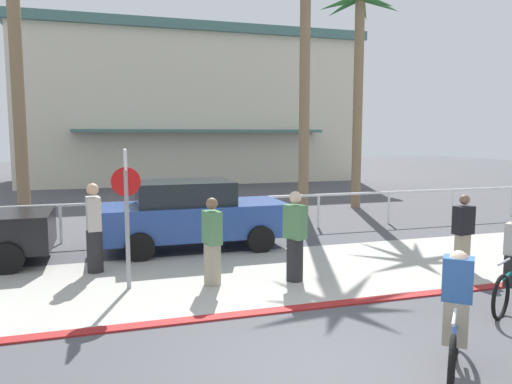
# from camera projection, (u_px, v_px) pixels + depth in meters

# --- Properties ---
(ground_plane) EXTENTS (80.00, 80.00, 0.00)m
(ground_plane) POSITION_uv_depth(u_px,v_px,m) (191.00, 226.00, 15.25)
(ground_plane) COLOR #4C4C51
(sidewalk_strip) EXTENTS (44.00, 4.00, 0.02)m
(sidewalk_strip) POSITION_uv_depth(u_px,v_px,m) (240.00, 277.00, 9.74)
(sidewalk_strip) COLOR #ADAAA0
(sidewalk_strip) RESTS_ON ground
(curb_paint) EXTENTS (44.00, 0.24, 0.03)m
(curb_paint) POSITION_uv_depth(u_px,v_px,m) (273.00, 311.00, 7.84)
(curb_paint) COLOR maroon
(curb_paint) RESTS_ON ground
(building_backdrop) EXTENTS (19.90, 10.35, 8.88)m
(building_backdrop) POSITION_uv_depth(u_px,v_px,m) (188.00, 108.00, 31.14)
(building_backdrop) COLOR beige
(building_backdrop) RESTS_ON ground
(rail_fence) EXTENTS (21.91, 0.08, 1.04)m
(rail_fence) POSITION_uv_depth(u_px,v_px,m) (199.00, 205.00, 13.73)
(rail_fence) COLOR white
(rail_fence) RESTS_ON ground
(stop_sign_bike_lane) EXTENTS (0.52, 0.56, 2.56)m
(stop_sign_bike_lane) POSITION_uv_depth(u_px,v_px,m) (126.00, 199.00, 8.79)
(stop_sign_bike_lane) COLOR gray
(stop_sign_bike_lane) RESTS_ON ground
(palm_tree_2) EXTENTS (3.44, 3.17, 9.10)m
(palm_tree_2) POSITION_uv_depth(u_px,v_px,m) (306.00, 13.00, 16.49)
(palm_tree_2) COLOR #846B4C
(palm_tree_2) RESTS_ON ground
(palm_tree_3) EXTENTS (3.38, 3.43, 8.05)m
(palm_tree_3) POSITION_uv_depth(u_px,v_px,m) (358.00, 50.00, 18.39)
(palm_tree_3) COLOR #846B4C
(palm_tree_3) RESTS_ON ground
(car_blue_2) EXTENTS (4.40, 2.02, 1.69)m
(car_blue_2) POSITION_uv_depth(u_px,v_px,m) (193.00, 214.00, 12.09)
(car_blue_2) COLOR #284793
(car_blue_2) RESTS_ON ground
(cyclist_blue_0) EXTENTS (1.26, 1.40, 1.50)m
(cyclist_blue_0) POSITION_uv_depth(u_px,v_px,m) (456.00, 316.00, 5.78)
(cyclist_blue_0) COLOR black
(cyclist_blue_0) RESTS_ON ground
(pedestrian_0) EXTENTS (0.37, 0.44, 1.66)m
(pedestrian_0) POSITION_uv_depth(u_px,v_px,m) (212.00, 245.00, 9.13)
(pedestrian_0) COLOR gray
(pedestrian_0) RESTS_ON ground
(pedestrian_1) EXTENTS (0.43, 0.48, 1.75)m
(pedestrian_1) POSITION_uv_depth(u_px,v_px,m) (295.00, 240.00, 9.37)
(pedestrian_1) COLOR #232326
(pedestrian_1) RESTS_ON ground
(pedestrian_2) EXTENTS (0.44, 0.37, 1.59)m
(pedestrian_2) POSITION_uv_depth(u_px,v_px,m) (463.00, 236.00, 10.20)
(pedestrian_2) COLOR gray
(pedestrian_2) RESTS_ON ground
(pedestrian_3) EXTENTS (0.36, 0.43, 1.84)m
(pedestrian_3) POSITION_uv_depth(u_px,v_px,m) (94.00, 231.00, 9.95)
(pedestrian_3) COLOR #232326
(pedestrian_3) RESTS_ON ground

